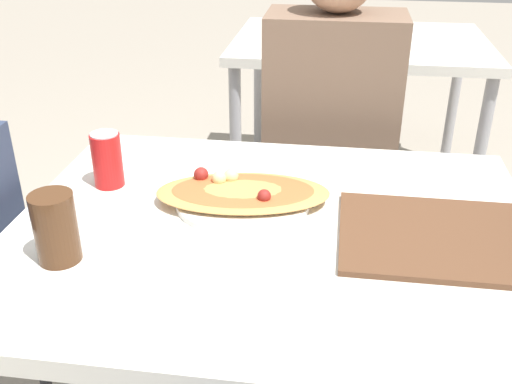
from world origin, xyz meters
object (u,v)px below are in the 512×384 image
pizza_main (242,195)px  soda_can (107,160)px  drink_glass (56,228)px  person_seated (331,124)px  chair_far_seated (328,173)px  dining_table (272,259)px

pizza_main → soda_can: size_ratio=3.13×
pizza_main → drink_glass: 0.39m
drink_glass → person_seated: bearing=60.3°
person_seated → pizza_main: (-0.17, -0.55, 0.04)m
soda_can → chair_far_seated: bearing=52.4°
dining_table → person_seated: size_ratio=0.86×
dining_table → soda_can: (-0.39, 0.13, 0.14)m
person_seated → drink_glass: bearing=60.3°
pizza_main → drink_glass: (-0.29, -0.26, 0.05)m
pizza_main → dining_table: bearing=-49.7°
chair_far_seated → person_seated: bearing=90.0°
chair_far_seated → soda_can: bearing=52.4°
person_seated → drink_glass: 0.94m
dining_table → pizza_main: size_ratio=2.67×
person_seated → soda_can: (-0.48, -0.51, 0.08)m
drink_glass → soda_can: bearing=93.6°
pizza_main → soda_can: (-0.31, 0.04, 0.04)m
pizza_main → chair_far_seated: bearing=75.6°
dining_table → chair_far_seated: (0.10, 0.75, -0.16)m
dining_table → soda_can: soda_can is taller
dining_table → drink_glass: bearing=-154.9°
pizza_main → drink_glass: drink_glass is taller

